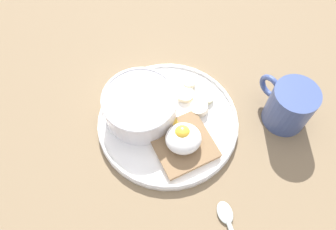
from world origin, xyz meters
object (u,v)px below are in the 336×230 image
(coffee_mug, at_px, (289,105))
(banana_slice_back, at_px, (199,108))
(banana_slice_front, at_px, (185,94))
(oatmeal_bowl, at_px, (140,106))
(banana_slice_left, at_px, (206,97))
(banana_slice_right, at_px, (188,83))
(spoon, at_px, (230,227))
(poached_egg, at_px, (183,138))
(toast_slice, at_px, (183,144))

(coffee_mug, bearing_deg, banana_slice_back, -11.77)
(banana_slice_front, height_order, banana_slice_back, banana_slice_back)
(banana_slice_front, relative_size, banana_slice_back, 0.93)
(oatmeal_bowl, bearing_deg, coffee_mug, 171.43)
(oatmeal_bowl, relative_size, banana_slice_back, 3.12)
(oatmeal_bowl, relative_size, coffee_mug, 1.25)
(oatmeal_bowl, distance_m, banana_slice_left, 0.12)
(banana_slice_back, bearing_deg, banana_slice_right, -80.53)
(banana_slice_front, height_order, banana_slice_right, banana_slice_right)
(oatmeal_bowl, bearing_deg, spoon, 118.12)
(poached_egg, relative_size, banana_slice_front, 2.19)
(poached_egg, distance_m, banana_slice_right, 0.13)
(oatmeal_bowl, height_order, poached_egg, oatmeal_bowl)
(banana_slice_front, xyz_separation_m, banana_slice_left, (-0.04, 0.01, 0.00))
(banana_slice_left, distance_m, spoon, 0.23)
(banana_slice_front, bearing_deg, toast_slice, 78.60)
(banana_slice_right, relative_size, coffee_mug, 0.33)
(poached_egg, bearing_deg, coffee_mug, -170.17)
(toast_slice, xyz_separation_m, banana_slice_right, (-0.03, -0.12, -0.00))
(oatmeal_bowl, distance_m, banana_slice_right, 0.11)
(spoon, bearing_deg, banana_slice_left, -91.81)
(spoon, bearing_deg, toast_slice, -70.40)
(coffee_mug, distance_m, spoon, 0.23)
(banana_slice_front, distance_m, banana_slice_right, 0.03)
(coffee_mug, bearing_deg, banana_slice_right, -29.48)
(oatmeal_bowl, xyz_separation_m, toast_slice, (-0.06, 0.07, -0.02))
(oatmeal_bowl, relative_size, banana_slice_left, 3.77)
(banana_slice_back, bearing_deg, toast_slice, 58.03)
(oatmeal_bowl, bearing_deg, banana_slice_back, 176.07)
(banana_slice_back, distance_m, banana_slice_right, 0.06)
(poached_egg, height_order, coffee_mug, coffee_mug)
(banana_slice_back, distance_m, spoon, 0.21)
(banana_slice_left, height_order, banana_slice_back, banana_slice_back)
(banana_slice_back, height_order, banana_slice_right, banana_slice_back)
(oatmeal_bowl, height_order, banana_slice_right, oatmeal_bowl)
(banana_slice_right, height_order, coffee_mug, coffee_mug)
(banana_slice_left, distance_m, coffee_mug, 0.14)
(toast_slice, bearing_deg, spoon, 109.60)
(oatmeal_bowl, height_order, spoon, oatmeal_bowl)
(banana_slice_back, xyz_separation_m, spoon, (-0.01, 0.21, -0.01))
(oatmeal_bowl, height_order, banana_slice_back, oatmeal_bowl)
(oatmeal_bowl, bearing_deg, poached_egg, 131.84)
(oatmeal_bowl, bearing_deg, banana_slice_right, -151.49)
(banana_slice_back, bearing_deg, coffee_mug, 168.23)
(banana_slice_back, bearing_deg, poached_egg, 57.39)
(oatmeal_bowl, distance_m, spoon, 0.24)
(banana_slice_right, bearing_deg, spoon, 94.22)
(banana_slice_right, height_order, spoon, banana_slice_right)
(toast_slice, xyz_separation_m, coffee_mug, (-0.19, -0.03, 0.03))
(coffee_mug, xyz_separation_m, spoon, (0.14, 0.18, -0.04))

